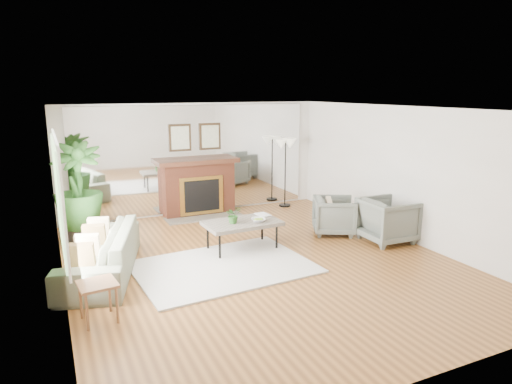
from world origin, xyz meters
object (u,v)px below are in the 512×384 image
armchair_front (388,220)px  side_table (98,289)px  fireplace (199,186)px  coffee_table (242,224)px  sofa (100,252)px  floor_lamp (286,149)px  potted_ficus (78,189)px  armchair_back (334,216)px

armchair_front → side_table: armchair_front is taller
fireplace → side_table: 4.96m
side_table → armchair_front: bearing=9.6°
coffee_table → sofa: size_ratio=0.56×
armchair_front → floor_lamp: 3.33m
fireplace → potted_ficus: size_ratio=1.10×
armchair_back → sofa: bearing=119.3°
armchair_back → side_table: size_ratio=1.60×
coffee_table → armchair_front: (2.65, -0.72, -0.07)m
coffee_table → floor_lamp: floor_lamp is taller
side_table → armchair_back: bearing=20.3°
armchair_front → sofa: bearing=84.6°
side_table → floor_lamp: 6.32m
armchair_back → armchair_front: bearing=-116.2°
sofa → side_table: bearing=9.0°
fireplace → armchair_front: (2.60, -3.30, -0.25)m
fireplace → floor_lamp: fireplace is taller
coffee_table → floor_lamp: 3.38m
armchair_front → side_table: (-5.25, -0.89, 0.01)m
armchair_front → side_table: bearing=101.4°
fireplace → armchair_back: fireplace is taller
armchair_front → floor_lamp: size_ratio=0.55×
fireplace → armchair_front: bearing=-51.8°
coffee_table → sofa: 2.41m
armchair_front → floor_lamp: (-0.47, 3.14, 0.99)m
coffee_table → side_table: 3.06m
side_table → potted_ficus: potted_ficus is taller
armchair_back → potted_ficus: potted_ficus is taller
sofa → side_table: (-0.20, -1.53, 0.07)m
fireplace → floor_lamp: bearing=-4.3°
floor_lamp → armchair_front: bearing=-81.4°
armchair_back → floor_lamp: (0.15, 2.31, 1.04)m
coffee_table → armchair_front: bearing=-15.1°
fireplace → coffee_table: 2.59m
sofa → armchair_front: armchair_front is taller
sofa → armchair_back: (4.43, 0.19, 0.02)m
fireplace → armchair_front: fireplace is taller
sofa → potted_ficus: (-0.15, 1.80, 0.65)m
coffee_table → floor_lamp: size_ratio=0.82×
coffee_table → floor_lamp: (2.17, 2.42, 0.92)m
coffee_table → side_table: (-2.60, -1.60, -0.06)m
armchair_back → potted_ficus: size_ratio=0.43×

